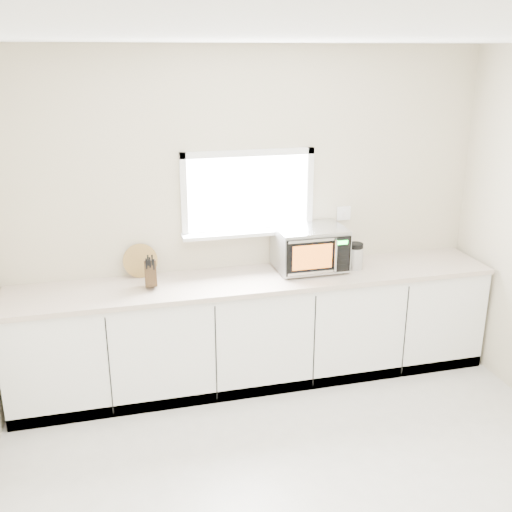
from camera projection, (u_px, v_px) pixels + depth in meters
name	position (u px, v px, depth m)	size (l,w,h in m)	color
back_wall	(248.00, 215.00, 4.94)	(4.00, 0.17, 2.70)	beige
cabinets	(257.00, 331.00, 4.97)	(3.92, 0.60, 0.88)	white
countertop	(257.00, 280.00, 4.81)	(3.92, 0.64, 0.04)	beige
microwave	(310.00, 248.00, 4.92)	(0.56, 0.47, 0.36)	black
knife_block	(150.00, 273.00, 4.57)	(0.10, 0.19, 0.27)	#433018
cutting_board	(140.00, 261.00, 4.77)	(0.27, 0.27, 0.02)	#AB8242
coffee_grinder	(355.00, 256.00, 4.97)	(0.16, 0.16, 0.22)	#B3B6BB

